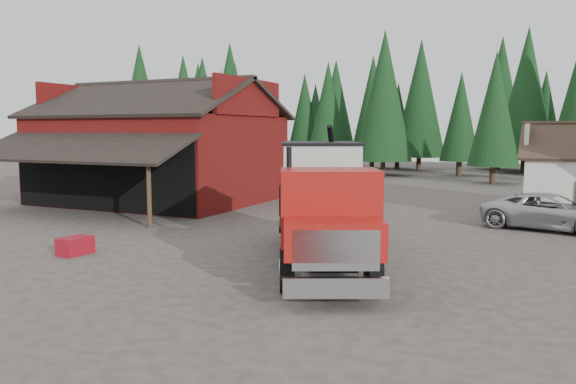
% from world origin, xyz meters
% --- Properties ---
extents(ground, '(120.00, 120.00, 0.00)m').
position_xyz_m(ground, '(0.00, 0.00, 0.00)').
color(ground, '#3F3631').
rests_on(ground, ground).
extents(red_barn, '(12.80, 13.63, 7.18)m').
position_xyz_m(red_barn, '(-11.00, 9.90, 2.69)').
color(red_barn, maroon).
rests_on(red_barn, ground).
extents(conifer_backdrop, '(76.00, 16.00, 16.00)m').
position_xyz_m(conifer_backdrop, '(0.00, 42.00, 0.00)').
color(conifer_backdrop, black).
rests_on(conifer_backdrop, ground).
extents(near_pine_a, '(4.40, 4.40, 11.40)m').
position_xyz_m(near_pine_a, '(-22.00, 28.00, 6.39)').
color(near_pine_a, '#382619').
rests_on(near_pine_a, ground).
extents(near_pine_b, '(3.96, 3.96, 10.40)m').
position_xyz_m(near_pine_b, '(6.00, 30.00, 5.89)').
color(near_pine_b, '#382619').
rests_on(near_pine_b, ground).
extents(near_pine_d, '(5.28, 5.28, 13.40)m').
position_xyz_m(near_pine_d, '(-4.00, 34.00, 7.39)').
color(near_pine_d, '#382619').
rests_on(near_pine_d, ground).
extents(feed_truck, '(6.46, 9.93, 4.40)m').
position_xyz_m(feed_truck, '(3.57, -0.85, 2.06)').
color(feed_truck, black).
rests_on(feed_truck, ground).
extents(silver_car, '(5.93, 3.62, 1.53)m').
position_xyz_m(silver_car, '(10.15, 8.80, 0.77)').
color(silver_car, '#B3B7BB').
rests_on(silver_car, ground).
extents(equip_box, '(0.80, 1.16, 0.60)m').
position_xyz_m(equip_box, '(-4.49, -3.23, 0.30)').
color(equip_box, maroon).
rests_on(equip_box, ground).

